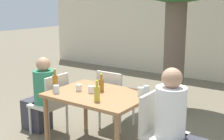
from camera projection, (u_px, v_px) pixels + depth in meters
name	position (u px, v px, depth m)	size (l,w,h in m)	color
cafe_building_wall	(212.00, 23.00, 7.39)	(10.00, 0.08, 2.80)	beige
dining_table_front	(99.00, 100.00, 3.99)	(1.23, 0.91, 0.77)	#996B42
patio_chair_0	(52.00, 101.00, 4.50)	(0.44, 0.44, 0.91)	beige
patio_chair_1	(158.00, 127.00, 3.55)	(0.44, 0.44, 0.91)	beige
patio_chair_2	(113.00, 96.00, 4.71)	(0.44, 0.44, 0.91)	beige
person_seated_0	(41.00, 99.00, 4.63)	(0.56, 0.31, 1.14)	#383842
person_seated_1	(177.00, 129.00, 3.41)	(0.57, 0.34, 1.23)	#383842
amber_bottle_0	(101.00, 85.00, 4.03)	(0.07, 0.07, 0.24)	#9E661E
amber_bottle_1	(55.00, 82.00, 4.07)	(0.07, 0.07, 0.29)	#9E661E
oil_cruet_2	(97.00, 93.00, 3.63)	(0.07, 0.07, 0.26)	gold
drinking_glass_0	(141.00, 92.00, 3.84)	(0.08, 0.08, 0.11)	silver
drinking_glass_1	(91.00, 89.00, 3.98)	(0.08, 0.08, 0.09)	silver
drinking_glass_2	(146.00, 90.00, 3.90)	(0.07, 0.07, 0.12)	silver
drinking_glass_3	(79.00, 88.00, 4.06)	(0.08, 0.08, 0.09)	silver
drinking_glass_4	(56.00, 89.00, 3.96)	(0.08, 0.08, 0.10)	silver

